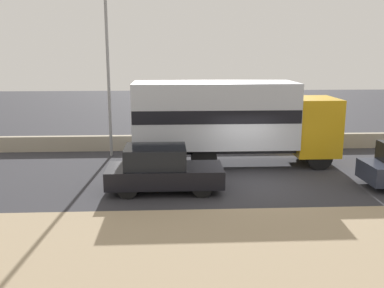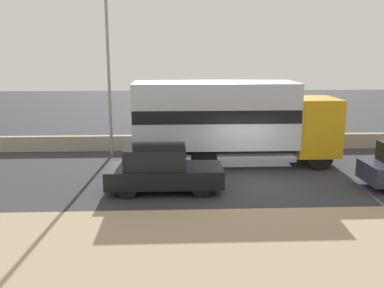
{
  "view_description": "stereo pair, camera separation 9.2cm",
  "coord_description": "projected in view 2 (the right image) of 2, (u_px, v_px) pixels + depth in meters",
  "views": [
    {
      "loc": [
        -3.07,
        -15.45,
        4.98
      ],
      "look_at": [
        -2.21,
        1.18,
        1.35
      ],
      "focal_mm": 40.0,
      "sensor_mm": 36.0,
      "label": 1
    },
    {
      "loc": [
        -2.98,
        -15.45,
        4.98
      ],
      "look_at": [
        -2.21,
        1.18,
        1.35
      ],
      "focal_mm": 40.0,
      "sensor_mm": 36.0,
      "label": 2
    }
  ],
  "objects": [
    {
      "name": "car_hatchback",
      "position": [
        162.0,
        169.0,
        15.38
      ],
      "size": [
        4.16,
        1.77,
        1.65
      ],
      "color": "black",
      "rests_on": "ground_plane"
    },
    {
      "name": "dirt_shoulder_foreground",
      "position": [
        294.0,
        256.0,
        10.54
      ],
      "size": [
        60.0,
        6.5,
        0.04
      ],
      "color": "#9E896B",
      "rests_on": "ground_plane"
    },
    {
      "name": "street_lamp",
      "position": [
        108.0,
        60.0,
        19.85
      ],
      "size": [
        0.56,
        0.28,
        8.04
      ],
      "color": "gray",
      "rests_on": "ground_plane"
    },
    {
      "name": "stone_wall_backdrop",
      "position": [
        230.0,
        142.0,
        22.09
      ],
      "size": [
        60.0,
        0.35,
        0.77
      ],
      "color": "#A39984",
      "rests_on": "ground_plane"
    },
    {
      "name": "box_truck",
      "position": [
        230.0,
        118.0,
        18.67
      ],
      "size": [
        8.87,
        2.57,
        3.68
      ],
      "color": "gold",
      "rests_on": "ground_plane"
    },
    {
      "name": "ground_plane",
      "position": [
        251.0,
        185.0,
        16.28
      ],
      "size": [
        80.0,
        80.0,
        0.0
      ],
      "primitive_type": "plane",
      "color": "#2D2D33"
    }
  ]
}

